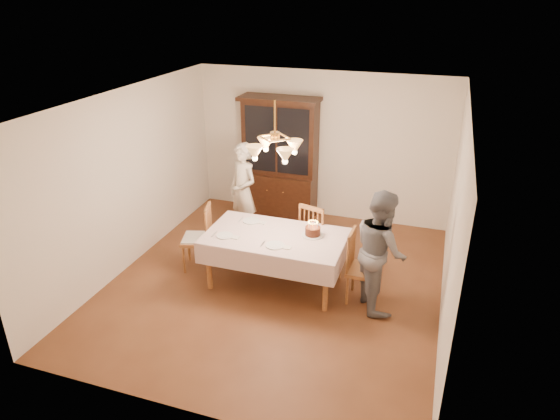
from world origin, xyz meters
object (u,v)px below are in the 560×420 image
(dining_table, at_px, (275,240))
(chair_far_side, at_px, (316,236))
(elderly_woman, at_px, (243,191))
(birthday_cake, at_px, (313,232))
(china_hutch, at_px, (280,160))

(dining_table, distance_m, chair_far_side, 0.87)
(elderly_woman, height_order, birthday_cake, elderly_woman)
(china_hutch, bearing_deg, elderly_woman, -105.09)
(elderly_woman, xyz_separation_m, birthday_cake, (1.45, -1.06, 0.01))
(dining_table, height_order, elderly_woman, elderly_woman)
(birthday_cake, bearing_deg, dining_table, -162.30)
(elderly_woman, relative_size, birthday_cake, 5.39)
(chair_far_side, bearing_deg, elderly_woman, 160.70)
(chair_far_side, xyz_separation_m, elderly_woman, (-1.37, 0.48, 0.37))
(chair_far_side, bearing_deg, dining_table, -118.05)
(dining_table, bearing_deg, chair_far_side, 61.95)
(chair_far_side, distance_m, elderly_woman, 1.49)
(chair_far_side, height_order, elderly_woman, elderly_woman)
(dining_table, xyz_separation_m, china_hutch, (-0.69, 2.25, 0.36))
(china_hutch, relative_size, elderly_woman, 1.34)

